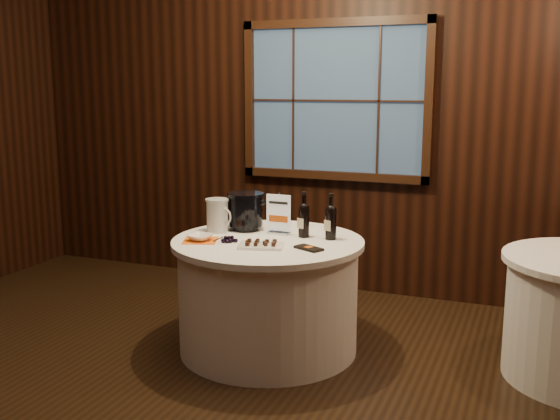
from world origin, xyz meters
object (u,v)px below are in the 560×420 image
at_px(grape_bunch, 228,240).
at_px(chocolate_plate, 261,244).
at_px(glass_pitcher, 218,215).
at_px(ice_bucket, 246,210).
at_px(cracker_bowl, 200,237).
at_px(main_table, 268,295).
at_px(port_bottle_right, 331,220).
at_px(chocolate_box, 309,248).
at_px(port_bottle_left, 304,218).
at_px(sign_stand, 279,220).

bearing_deg(grape_bunch, chocolate_plate, -4.59).
bearing_deg(glass_pitcher, ice_bucket, 60.16).
xyz_separation_m(ice_bucket, cracker_bowl, (-0.14, -0.42, -0.12)).
relative_size(grape_bunch, cracker_bowl, 1.09).
bearing_deg(ice_bucket, main_table, -39.63).
distance_m(chocolate_plate, cracker_bowl, 0.44).
distance_m(port_bottle_right, chocolate_box, 0.34).
xyz_separation_m(main_table, glass_pitcher, (-0.42, 0.08, 0.50)).
relative_size(port_bottle_right, ice_bucket, 1.17).
bearing_deg(port_bottle_right, glass_pitcher, -153.36).
distance_m(grape_bunch, glass_pitcher, 0.35).
bearing_deg(chocolate_plate, port_bottle_left, 66.45).
bearing_deg(chocolate_box, ice_bucket, 174.46).
xyz_separation_m(main_table, chocolate_box, (0.34, -0.15, 0.39)).
xyz_separation_m(main_table, chocolate_plate, (0.04, -0.20, 0.40)).
bearing_deg(main_table, port_bottle_right, 22.98).
xyz_separation_m(port_bottle_left, chocolate_plate, (-0.16, -0.36, -0.12)).
height_order(sign_stand, ice_bucket, sign_stand).
xyz_separation_m(sign_stand, port_bottle_left, (0.19, -0.02, 0.04)).
xyz_separation_m(port_bottle_right, ice_bucket, (-0.65, 0.05, 0.01)).
bearing_deg(port_bottle_right, chocolate_plate, -112.67).
bearing_deg(main_table, port_bottle_left, 39.34).
xyz_separation_m(main_table, sign_stand, (0.01, 0.18, 0.48)).
bearing_deg(main_table, ice_bucket, 140.37).
relative_size(main_table, sign_stand, 4.48).
relative_size(main_table, chocolate_plate, 3.96).
bearing_deg(sign_stand, main_table, -90.89).
bearing_deg(chocolate_plate, grape_bunch, 175.41).
xyz_separation_m(ice_bucket, chocolate_plate, (0.30, -0.42, -0.12)).
bearing_deg(cracker_bowl, port_bottle_right, 24.64).
height_order(main_table, port_bottle_right, port_bottle_right).
relative_size(main_table, chocolate_box, 7.01).
relative_size(ice_bucket, glass_pitcher, 1.13).
xyz_separation_m(glass_pitcher, cracker_bowl, (0.01, -0.28, -0.10)).
bearing_deg(sign_stand, ice_bucket, 172.97).
bearing_deg(main_table, cracker_bowl, -153.82).
bearing_deg(grape_bunch, cracker_bowl, -175.35).
relative_size(main_table, ice_bucket, 4.86).
distance_m(port_bottle_left, chocolate_plate, 0.41).
height_order(grape_bunch, cracker_bowl, cracker_bowl).
relative_size(main_table, glass_pitcher, 5.47).
bearing_deg(chocolate_box, cracker_bowl, -150.50).
relative_size(sign_stand, cracker_bowl, 1.78).
relative_size(sign_stand, port_bottle_left, 0.92).
bearing_deg(cracker_bowl, grape_bunch, 4.65).
distance_m(main_table, cracker_bowl, 0.60).
distance_m(port_bottle_right, glass_pitcher, 0.80).
xyz_separation_m(port_bottle_right, chocolate_box, (-0.04, -0.31, -0.13)).
relative_size(main_table, port_bottle_right, 4.14).
bearing_deg(port_bottle_right, grape_bunch, -128.73).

